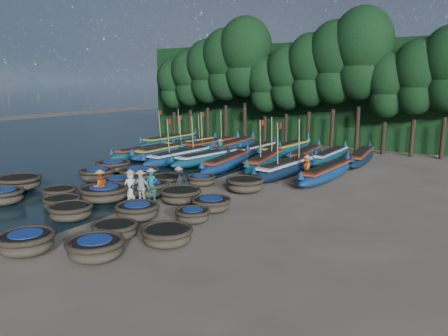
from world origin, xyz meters
The scene contains 60 objects.
ground centered at (0.00, 0.00, 0.00)m, with size 120.00×120.00×0.00m, color gray.
foliage_wall centered at (0.00, 23.50, 5.00)m, with size 40.00×3.00×10.00m, color black.
coracle_3 centered at (0.93, -10.16, 0.48)m, with size 2.31×2.31×0.82m.
coracle_4 centered at (3.51, -9.20, 0.46)m, with size 2.30×2.30×0.80m.
coracle_5 centered at (-5.99, -6.75, 0.47)m, with size 2.21×2.21×0.81m.
coracle_6 centered at (-2.76, -5.73, 0.36)m, with size 2.00×2.00×0.64m.
coracle_7 centered at (-0.97, -6.64, 0.42)m, with size 2.45×2.45×0.74m.
coracle_8 centered at (2.59, -7.37, 0.41)m, with size 1.86×1.86×0.72m.
coracle_9 centered at (4.78, -6.77, 0.42)m, with size 2.28×2.28×0.74m.
coracle_10 centered at (-8.07, -4.54, 0.48)m, with size 3.04×3.04×0.85m.
coracle_11 centered at (-4.33, -4.64, 0.39)m, with size 2.15×2.15×0.67m.
coracle_12 centered at (-2.02, -3.64, 0.48)m, with size 3.14×3.14×0.84m.
coracle_13 centered at (1.64, -5.05, 0.46)m, with size 2.03×2.03×0.79m.
coracle_14 centered at (3.98, -3.99, 0.37)m, with size 1.77×1.77×0.64m.
coracle_15 centered at (-5.91, -0.60, 0.49)m, with size 2.24×2.24×0.84m.
coracle_16 centered at (-3.24, -1.45, 0.43)m, with size 2.27×2.27×0.74m.
coracle_17 centered at (-0.66, -1.63, 0.49)m, with size 2.49×2.49×0.85m.
coracle_18 centered at (1.58, -1.75, 0.45)m, with size 2.39×2.39×0.79m.
coracle_19 centered at (3.74, -2.12, 0.40)m, with size 2.25×2.25×0.69m.
coracle_20 centered at (-7.07, 1.89, 0.48)m, with size 2.86×2.86×0.83m.
coracle_21 centered at (-3.80, 0.93, 0.48)m, with size 3.05×3.05×0.83m.
coracle_22 centered at (-1.14, 0.54, 0.43)m, with size 2.12×2.12×0.76m.
coracle_23 centered at (0.27, 1.99, 0.38)m, with size 1.92×1.92×0.66m.
coracle_24 centered at (3.30, 2.00, 0.48)m, with size 2.49×2.49×0.84m.
long_boat_1 centered at (-9.44, 7.75, 0.49)m, with size 1.84×7.31×1.29m.
long_boat_2 centered at (-7.77, 8.55, 0.55)m, with size 1.67×8.26×1.45m.
long_boat_3 centered at (-5.19, 7.21, 0.57)m, with size 2.08×8.37×3.56m.
long_boat_4 centered at (-3.10, 7.84, 0.54)m, with size 2.58×7.93×1.41m.
long_boat_5 centered at (-0.95, 7.04, 0.55)m, with size 2.38×8.17×1.45m.
long_boat_6 centered at (1.16, 8.85, 0.58)m, with size 2.95×8.56×3.68m.
long_boat_7 centered at (3.67, 7.22, 0.59)m, with size 2.30×8.77×3.74m.
long_boat_8 centered at (6.28, 7.34, 0.54)m, with size 1.83×8.12×1.43m.
long_boat_9 centered at (-11.62, 13.81, 0.57)m, with size 1.79×8.49×3.61m.
long_boat_10 centered at (-8.98, 13.51, 0.50)m, with size 2.29×7.40×3.17m.
long_boat_11 centered at (-6.48, 13.42, 0.58)m, with size 2.15×8.54×3.64m.
long_boat_12 centered at (-4.61, 14.18, 0.58)m, with size 2.06×8.57×1.51m.
long_boat_13 centered at (-2.01, 12.97, 0.52)m, with size 1.80×7.70×1.36m.
long_boat_14 centered at (0.36, 14.38, 0.61)m, with size 2.19×9.03×1.59m.
long_boat_15 centered at (2.57, 13.18, 0.54)m, with size 2.01×7.96×1.41m.
long_boat_16 centered at (4.43, 13.52, 0.53)m, with size 1.50×7.96×1.40m.
long_boat_17 centered at (6.60, 14.36, 0.55)m, with size 2.12×8.11×1.43m.
fisherman_0 centered at (-1.22, -2.48, 0.84)m, with size 0.88×0.86×1.73m.
fisherman_1 centered at (0.03, -2.22, 0.96)m, with size 0.73×0.61×1.92m.
fisherman_2 centered at (-2.27, -3.64, 0.87)m, with size 0.95×1.00×1.83m.
fisherman_3 centered at (0.43, -0.40, 0.81)m, with size 0.74×1.08×1.74m.
fisherman_4 centered at (-0.12, -2.88, 0.91)m, with size 1.06×0.61×1.90m.
fisherman_5 centered at (-3.08, 9.44, 0.90)m, with size 1.68×0.91×1.93m.
fisherman_6 centered at (5.09, 7.01, 0.84)m, with size 0.72×0.88×1.74m.
tree_0 centered at (-16.00, 20.00, 5.97)m, with size 3.68×3.68×8.68m.
tree_1 centered at (-13.70, 20.00, 6.65)m, with size 4.09×4.09×9.65m.
tree_2 centered at (-11.40, 20.00, 7.32)m, with size 4.51×4.51×10.63m.
tree_3 centered at (-9.10, 20.00, 8.00)m, with size 4.92×4.92×11.60m.
tree_4 centered at (-6.80, 20.00, 8.67)m, with size 5.34×5.34×12.58m.
tree_5 centered at (-4.50, 20.00, 5.97)m, with size 3.68×3.68×8.68m.
tree_6 centered at (-2.20, 20.00, 6.65)m, with size 4.09×4.09×9.65m.
tree_7 centered at (0.10, 20.00, 7.32)m, with size 4.51×4.51×10.63m.
tree_8 centered at (2.40, 20.00, 8.00)m, with size 4.92×4.92×11.60m.
tree_9 centered at (4.70, 20.00, 8.67)m, with size 5.34×5.34×12.58m.
tree_10 centered at (7.00, 20.00, 5.97)m, with size 3.68×3.68×8.68m.
tree_11 centered at (9.30, 20.00, 6.65)m, with size 4.09×4.09×9.65m.
Camera 1 is at (15.11, -19.18, 6.28)m, focal length 35.00 mm.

